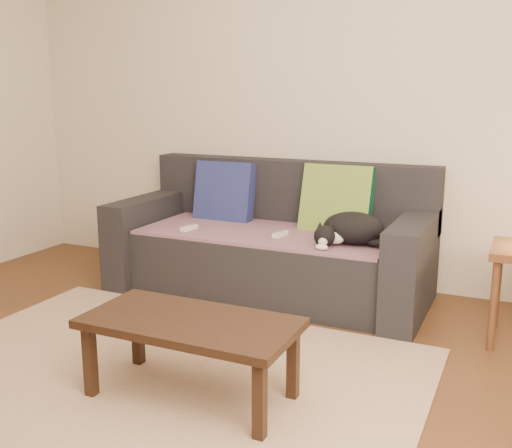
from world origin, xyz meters
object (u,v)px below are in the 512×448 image
object	(u,v)px
cat	(351,229)
wii_remote_a	(189,228)
coffee_table	(190,329)
sofa	(272,247)
wii_remote_b	(280,234)

from	to	relation	value
cat	wii_remote_a	bearing A→B (deg)	170.26
cat	coffee_table	world-z (taller)	cat
sofa	wii_remote_b	distance (m)	0.28
wii_remote_b	wii_remote_a	bearing A→B (deg)	106.37
sofa	coffee_table	size ratio (longest dim) A/B	2.23
sofa	wii_remote_b	size ratio (longest dim) A/B	14.00
cat	coffee_table	bearing A→B (deg)	-118.45
sofa	cat	world-z (taller)	sofa
sofa	wii_remote_b	bearing A→B (deg)	-54.39
coffee_table	sofa	bearing A→B (deg)	99.80
sofa	cat	bearing A→B (deg)	-18.11
wii_remote_a	wii_remote_b	xyz separation A→B (m)	(0.62, 0.09, 0.00)
wii_remote_a	sofa	bearing A→B (deg)	-51.03
wii_remote_a	wii_remote_b	world-z (taller)	same
wii_remote_a	wii_remote_b	bearing A→B (deg)	-73.13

